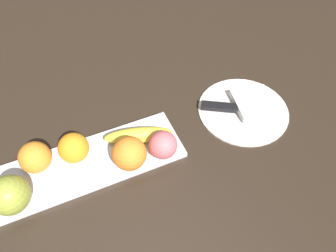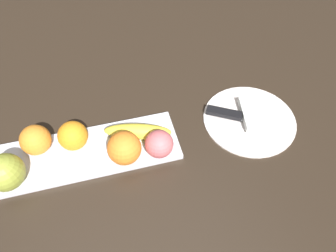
% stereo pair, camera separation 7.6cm
% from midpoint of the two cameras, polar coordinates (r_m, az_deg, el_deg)
% --- Properties ---
extents(ground_plane, '(2.40, 2.40, 0.00)m').
position_cam_midpoint_polar(ground_plane, '(0.80, -10.44, -2.92)').
color(ground_plane, black).
extents(fruit_tray, '(0.46, 0.14, 0.01)m').
position_cam_midpoint_polar(fruit_tray, '(0.77, -12.57, -5.01)').
color(fruit_tray, silver).
rests_on(fruit_tray, ground_plane).
extents(apple, '(0.08, 0.08, 0.08)m').
position_cam_midpoint_polar(apple, '(0.74, -23.91, -7.59)').
color(apple, olive).
rests_on(apple, fruit_tray).
extents(banana, '(0.16, 0.08, 0.04)m').
position_cam_midpoint_polar(banana, '(0.76, -2.49, -1.14)').
color(banana, yellow).
rests_on(banana, fruit_tray).
extents(orange_near_apple, '(0.07, 0.07, 0.07)m').
position_cam_midpoint_polar(orange_near_apple, '(0.76, -13.54, -1.84)').
color(orange_near_apple, orange).
rests_on(orange_near_apple, fruit_tray).
extents(orange_near_banana, '(0.08, 0.08, 0.08)m').
position_cam_midpoint_polar(orange_near_banana, '(0.71, -4.62, -4.05)').
color(orange_near_banana, orange).
rests_on(orange_near_banana, fruit_tray).
extents(orange_center, '(0.07, 0.07, 0.07)m').
position_cam_midpoint_polar(orange_center, '(0.77, -19.54, -2.41)').
color(orange_center, orange).
rests_on(orange_center, fruit_tray).
extents(peach, '(0.06, 0.06, 0.06)m').
position_cam_midpoint_polar(peach, '(0.72, 1.43, -3.33)').
color(peach, '#D6666C').
rests_on(peach, fruit_tray).
extents(dinner_plate, '(0.23, 0.23, 0.01)m').
position_cam_midpoint_polar(dinner_plate, '(0.86, 16.49, 1.02)').
color(dinner_plate, white).
rests_on(dinner_plate, ground_plane).
extents(folded_napkin, '(0.11, 0.12, 0.02)m').
position_cam_midpoint_polar(folded_napkin, '(0.86, 18.39, 1.95)').
color(folded_napkin, white).
rests_on(folded_napkin, dinner_plate).
extents(knife, '(0.17, 0.11, 0.01)m').
position_cam_midpoint_polar(knife, '(0.84, 13.37, 1.80)').
color(knife, silver).
rests_on(knife, dinner_plate).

